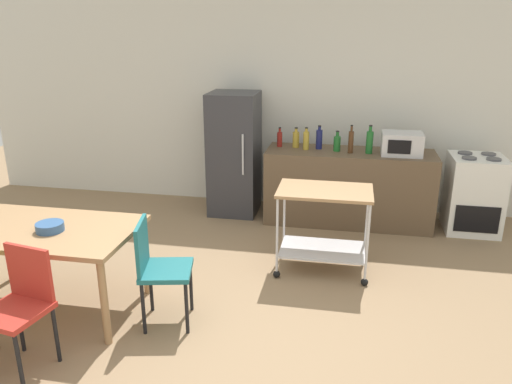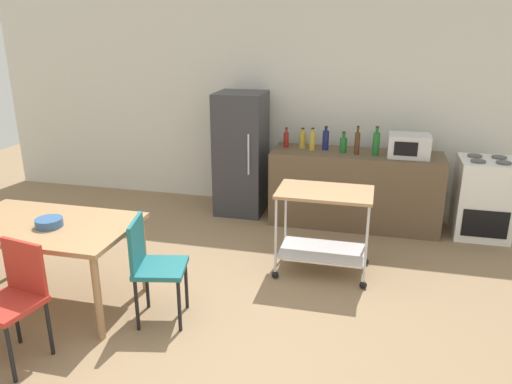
{
  "view_description": "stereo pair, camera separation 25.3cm",
  "coord_description": "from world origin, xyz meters",
  "views": [
    {
      "loc": [
        0.87,
        -3.3,
        2.36
      ],
      "look_at": [
        0.02,
        1.2,
        0.8
      ],
      "focal_mm": 35.05,
      "sensor_mm": 36.0,
      "label": 1
    },
    {
      "loc": [
        1.12,
        -3.25,
        2.36
      ],
      "look_at": [
        0.02,
        1.2,
        0.8
      ],
      "focal_mm": 35.05,
      "sensor_mm": 36.0,
      "label": 2
    }
  ],
  "objects": [
    {
      "name": "bottle_soy_sauce",
      "position": [
        1.11,
        2.55,
        1.04
      ],
      "size": [
        0.08,
        0.08,
        0.33
      ],
      "color": "#1E6628",
      "rests_on": "kitchen_counter"
    },
    {
      "name": "chair_teal",
      "position": [
        -0.57,
        0.08,
        0.52
      ],
      "size": [
        0.48,
        0.48,
        0.89
      ],
      "rotation": [
        0.0,
        0.0,
        1.78
      ],
      "color": "#1E666B",
      "rests_on": "ground_plane"
    },
    {
      "name": "refrigerator",
      "position": [
        -0.55,
        2.7,
        0.78
      ],
      "size": [
        0.6,
        0.63,
        1.55
      ],
      "color": "#333338",
      "rests_on": "ground_plane"
    },
    {
      "name": "bottle_vinegar",
      "position": [
        0.23,
        2.69,
        1.0
      ],
      "size": [
        0.08,
        0.08,
        0.25
      ],
      "color": "gold",
      "rests_on": "kitchen_counter"
    },
    {
      "name": "dining_table",
      "position": [
        -1.56,
        0.11,
        0.67
      ],
      "size": [
        1.5,
        0.9,
        0.75
      ],
      "color": "#A37A51",
      "rests_on": "ground_plane"
    },
    {
      "name": "back_wall",
      "position": [
        0.0,
        3.2,
        1.45
      ],
      "size": [
        8.4,
        0.12,
        2.9
      ],
      "primitive_type": "cube",
      "color": "silver",
      "rests_on": "ground_plane"
    },
    {
      "name": "kitchen_counter",
      "position": [
        0.9,
        2.6,
        0.45
      ],
      "size": [
        2.0,
        0.64,
        0.9
      ],
      "primitive_type": "cube",
      "color": "brown",
      "rests_on": "ground_plane"
    },
    {
      "name": "stove_oven",
      "position": [
        2.35,
        2.62,
        0.45
      ],
      "size": [
        0.6,
        0.61,
        0.92
      ],
      "color": "white",
      "rests_on": "ground_plane"
    },
    {
      "name": "bottle_sesame_oil",
      "position": [
        0.52,
        2.66,
        1.02
      ],
      "size": [
        0.08,
        0.08,
        0.29
      ],
      "color": "navy",
      "rests_on": "kitchen_counter"
    },
    {
      "name": "bottle_sparkling_water",
      "position": [
        0.03,
        2.69,
        1.0
      ],
      "size": [
        0.06,
        0.06,
        0.24
      ],
      "color": "maroon",
      "rests_on": "kitchen_counter"
    },
    {
      "name": "chair_red",
      "position": [
        -1.3,
        -0.62,
        0.52
      ],
      "size": [
        0.47,
        0.47,
        0.89
      ],
      "rotation": [
        0.0,
        0.0,
        -0.18
      ],
      "color": "#B72D23",
      "rests_on": "ground_plane"
    },
    {
      "name": "microwave",
      "position": [
        1.48,
        2.56,
        1.03
      ],
      "size": [
        0.46,
        0.35,
        0.26
      ],
      "color": "silver",
      "rests_on": "kitchen_counter"
    },
    {
      "name": "fruit_bowl",
      "position": [
        -1.47,
        0.06,
        0.79
      ],
      "size": [
        0.22,
        0.22,
        0.07
      ],
      "primitive_type": "cylinder",
      "color": "#33598C",
      "rests_on": "dining_table"
    },
    {
      "name": "kitchen_cart",
      "position": [
        0.68,
        1.25,
        0.57
      ],
      "size": [
        0.91,
        0.57,
        0.85
      ],
      "color": "#A37A51",
      "rests_on": "ground_plane"
    },
    {
      "name": "bottle_soda",
      "position": [
        0.37,
        2.6,
        1.01
      ],
      "size": [
        0.07,
        0.07,
        0.27
      ],
      "color": "gold",
      "rests_on": "kitchen_counter"
    },
    {
      "name": "bottle_hot_sauce",
      "position": [
        0.9,
        2.53,
        1.04
      ],
      "size": [
        0.06,
        0.06,
        0.33
      ],
      "color": "#4C2D19",
      "rests_on": "kitchen_counter"
    },
    {
      "name": "ground_plane",
      "position": [
        0.0,
        0.0,
        0.0
      ],
      "size": [
        12.0,
        12.0,
        0.0
      ],
      "primitive_type": "plane",
      "color": "#8C7051"
    },
    {
      "name": "bottle_wine",
      "position": [
        0.74,
        2.59,
        1.0
      ],
      "size": [
        0.08,
        0.08,
        0.25
      ],
      "color": "#1E6628",
      "rests_on": "kitchen_counter"
    }
  ]
}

